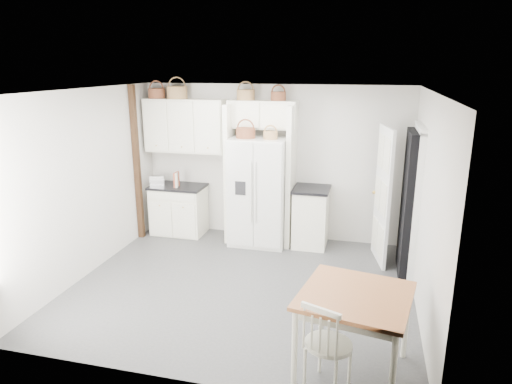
# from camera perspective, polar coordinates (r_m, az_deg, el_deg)

# --- Properties ---
(floor) EXTENTS (4.50, 4.50, 0.00)m
(floor) POSITION_cam_1_polar(r_m,az_deg,el_deg) (6.34, -1.76, -11.63)
(floor) COLOR #505050
(floor) RESTS_ON ground
(ceiling) EXTENTS (4.50, 4.50, 0.00)m
(ceiling) POSITION_cam_1_polar(r_m,az_deg,el_deg) (5.64, -1.98, 12.54)
(ceiling) COLOR white
(ceiling) RESTS_ON wall_back
(wall_back) EXTENTS (4.50, 0.00, 4.50)m
(wall_back) POSITION_cam_1_polar(r_m,az_deg,el_deg) (7.75, 2.17, 3.68)
(wall_back) COLOR beige
(wall_back) RESTS_ON floor
(wall_left) EXTENTS (0.00, 4.00, 4.00)m
(wall_left) POSITION_cam_1_polar(r_m,az_deg,el_deg) (6.81, -20.40, 1.01)
(wall_left) COLOR beige
(wall_left) RESTS_ON floor
(wall_right) EXTENTS (0.00, 4.00, 4.00)m
(wall_right) POSITION_cam_1_polar(r_m,az_deg,el_deg) (5.70, 20.49, -1.74)
(wall_right) COLOR beige
(wall_right) RESTS_ON floor
(refrigerator) EXTENTS (0.92, 0.74, 1.78)m
(refrigerator) POSITION_cam_1_polar(r_m,az_deg,el_deg) (7.51, 0.42, 0.09)
(refrigerator) COLOR silver
(refrigerator) RESTS_ON floor
(base_cab_left) EXTENTS (0.90, 0.57, 0.83)m
(base_cab_left) POSITION_cam_1_polar(r_m,az_deg,el_deg) (8.19, -9.61, -2.27)
(base_cab_left) COLOR white
(base_cab_left) RESTS_ON floor
(base_cab_right) EXTENTS (0.54, 0.64, 0.94)m
(base_cab_right) POSITION_cam_1_polar(r_m,az_deg,el_deg) (7.57, 6.86, -3.22)
(base_cab_right) COLOR white
(base_cab_right) RESTS_ON floor
(dining_table) EXTENTS (1.16, 1.16, 0.83)m
(dining_table) POSITION_cam_1_polar(r_m,az_deg,el_deg) (4.69, 12.04, -16.83)
(dining_table) COLOR #A95929
(dining_table) RESTS_ON floor
(windsor_chair) EXTENTS (0.56, 0.54, 0.90)m
(windsor_chair) POSITION_cam_1_polar(r_m,az_deg,el_deg) (4.42, 9.05, -18.29)
(windsor_chair) COLOR white
(windsor_chair) RESTS_ON floor
(counter_left) EXTENTS (0.94, 0.61, 0.04)m
(counter_left) POSITION_cam_1_polar(r_m,az_deg,el_deg) (8.06, -9.75, 0.68)
(counter_left) COLOR black
(counter_left) RESTS_ON base_cab_left
(counter_right) EXTENTS (0.58, 0.69, 0.04)m
(counter_right) POSITION_cam_1_polar(r_m,az_deg,el_deg) (7.43, 6.98, 0.38)
(counter_right) COLOR black
(counter_right) RESTS_ON base_cab_right
(toaster) EXTENTS (0.27, 0.20, 0.17)m
(toaster) POSITION_cam_1_polar(r_m,az_deg,el_deg) (8.13, -12.21, 1.43)
(toaster) COLOR silver
(toaster) RESTS_ON counter_left
(cookbook_red) EXTENTS (0.04, 0.17, 0.26)m
(cookbook_red) POSITION_cam_1_polar(r_m,az_deg,el_deg) (7.95, -9.92, 1.55)
(cookbook_red) COLOR #9F3E27
(cookbook_red) RESTS_ON counter_left
(cookbook_cream) EXTENTS (0.08, 0.17, 0.26)m
(cookbook_cream) POSITION_cam_1_polar(r_m,az_deg,el_deg) (7.95, -9.86, 1.55)
(cookbook_cream) COLOR beige
(cookbook_cream) RESTS_ON counter_left
(basket_upper_a) EXTENTS (0.29, 0.29, 0.16)m
(basket_upper_a) POSITION_cam_1_polar(r_m,az_deg,el_deg) (8.08, -12.31, 11.95)
(basket_upper_a) COLOR #592B19
(basket_upper_a) RESTS_ON upper_cabinet
(basket_upper_b) EXTENTS (0.35, 0.35, 0.20)m
(basket_upper_b) POSITION_cam_1_polar(r_m,az_deg,el_deg) (7.93, -9.83, 12.15)
(basket_upper_b) COLOR brown
(basket_upper_b) RESTS_ON upper_cabinet
(basket_bridge_a) EXTENTS (0.29, 0.29, 0.17)m
(basket_bridge_a) POSITION_cam_1_polar(r_m,az_deg,el_deg) (7.53, -1.30, 12.05)
(basket_bridge_a) COLOR brown
(basket_bridge_a) RESTS_ON bridge_cabinet
(basket_bridge_b) EXTENTS (0.24, 0.24, 0.14)m
(basket_bridge_b) POSITION_cam_1_polar(r_m,az_deg,el_deg) (7.41, 2.80, 11.87)
(basket_bridge_b) COLOR #592B19
(basket_bridge_b) RESTS_ON bridge_cabinet
(basket_fridge_a) EXTENTS (0.31, 0.31, 0.16)m
(basket_fridge_a) POSITION_cam_1_polar(r_m,az_deg,el_deg) (7.27, -1.30, 7.39)
(basket_fridge_a) COLOR #592B19
(basket_fridge_a) RESTS_ON refrigerator
(basket_fridge_b) EXTENTS (0.22, 0.22, 0.12)m
(basket_fridge_b) POSITION_cam_1_polar(r_m,az_deg,el_deg) (7.17, 1.82, 7.10)
(basket_fridge_b) COLOR brown
(basket_fridge_b) RESTS_ON refrigerator
(upper_cabinet) EXTENTS (1.40, 0.34, 0.90)m
(upper_cabinet) POSITION_cam_1_polar(r_m,az_deg,el_deg) (7.93, -8.82, 8.18)
(upper_cabinet) COLOR white
(upper_cabinet) RESTS_ON wall_back
(bridge_cabinet) EXTENTS (1.12, 0.34, 0.45)m
(bridge_cabinet) POSITION_cam_1_polar(r_m,az_deg,el_deg) (7.49, 0.83, 9.67)
(bridge_cabinet) COLOR white
(bridge_cabinet) RESTS_ON wall_back
(fridge_panel_left) EXTENTS (0.08, 0.60, 2.30)m
(fridge_panel_left) POSITION_cam_1_polar(r_m,az_deg,el_deg) (7.66, -3.15, 2.38)
(fridge_panel_left) COLOR white
(fridge_panel_left) RESTS_ON floor
(fridge_panel_right) EXTENTS (0.08, 0.60, 2.30)m
(fridge_panel_right) POSITION_cam_1_polar(r_m,az_deg,el_deg) (7.43, 4.40, 1.94)
(fridge_panel_right) COLOR white
(fridge_panel_right) RESTS_ON floor
(trim_post) EXTENTS (0.09, 0.09, 2.60)m
(trim_post) POSITION_cam_1_polar(r_m,az_deg,el_deg) (7.90, -14.68, 3.42)
(trim_post) COLOR black
(trim_post) RESTS_ON floor
(doorway_void) EXTENTS (0.18, 0.85, 2.05)m
(doorway_void) POSITION_cam_1_polar(r_m,az_deg,el_deg) (6.72, 18.65, -1.45)
(doorway_void) COLOR black
(doorway_void) RESTS_ON floor
(door_slab) EXTENTS (0.21, 0.79, 2.05)m
(door_slab) POSITION_cam_1_polar(r_m,az_deg,el_deg) (7.02, 15.53, -0.48)
(door_slab) COLOR white
(door_slab) RESTS_ON floor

